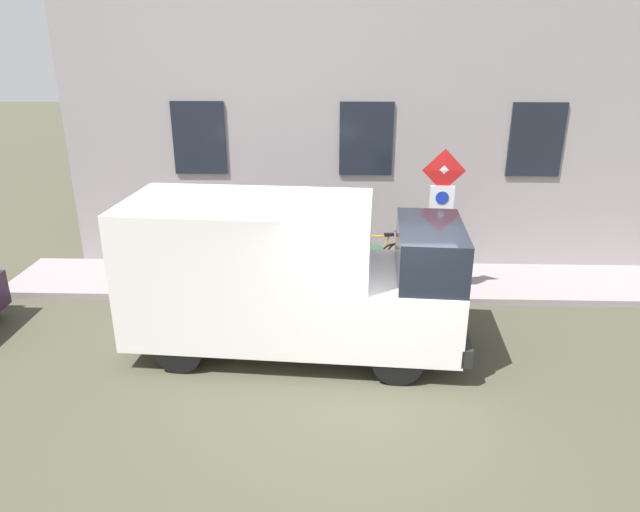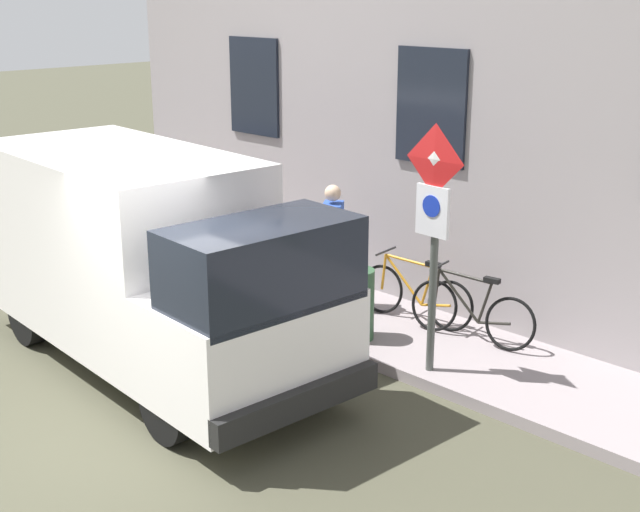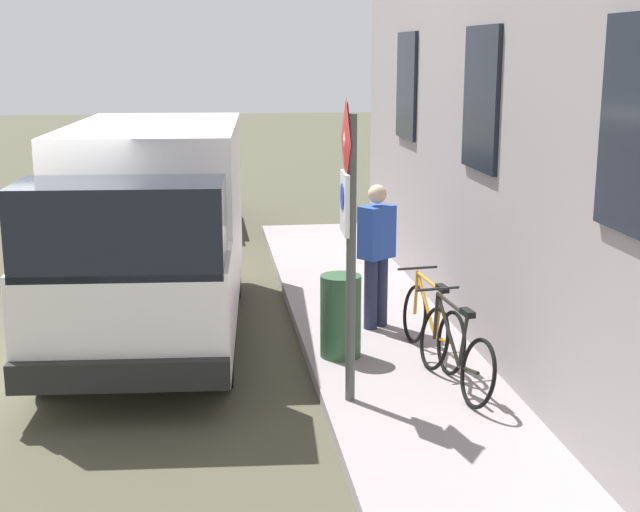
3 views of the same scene
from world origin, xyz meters
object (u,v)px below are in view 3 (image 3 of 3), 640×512
object	(u,v)px
pedestrian	(376,251)
litter_bin	(341,316)
parked_hatchback	(180,187)
bicycle_black	(455,351)
bicycle_orange	(432,324)
sign_post_stacked	(347,210)
delivery_van	(152,227)

from	to	relation	value
pedestrian	litter_bin	xyz separation A→B (m)	(-0.58, -0.97, -0.48)
parked_hatchback	bicycle_black	distance (m)	10.07
bicycle_orange	litter_bin	world-z (taller)	litter_bin
bicycle_black	bicycle_orange	bearing A→B (deg)	-7.65
sign_post_stacked	delivery_van	distance (m)	3.36
parked_hatchback	litter_bin	bearing A→B (deg)	-167.75
delivery_van	bicycle_black	size ratio (longest dim) A/B	3.17
parked_hatchback	litter_bin	xyz separation A→B (m)	(1.90, -8.62, -0.14)
bicycle_black	litter_bin	world-z (taller)	litter_bin
bicycle_black	litter_bin	bearing A→B (deg)	35.50
delivery_van	litter_bin	size ratio (longest dim) A/B	6.06
bicycle_black	pedestrian	size ratio (longest dim) A/B	1.00
bicycle_orange	litter_bin	bearing A→B (deg)	74.22
sign_post_stacked	pedestrian	distance (m)	2.49
delivery_van	litter_bin	distance (m)	2.62
bicycle_black	litter_bin	size ratio (longest dim) A/B	1.91
pedestrian	litter_bin	world-z (taller)	pedestrian
delivery_van	litter_bin	world-z (taller)	delivery_van
delivery_van	bicycle_orange	bearing A→B (deg)	65.67
bicycle_orange	pedestrian	distance (m)	1.32
parked_hatchback	pedestrian	bearing A→B (deg)	-162.24
sign_post_stacked	parked_hatchback	size ratio (longest dim) A/B	0.68
parked_hatchback	bicycle_black	xyz separation A→B (m)	(2.87, -9.65, -0.22)
bicycle_orange	bicycle_black	bearing A→B (deg)	172.94
parked_hatchback	delivery_van	bearing A→B (deg)	178.66
parked_hatchback	pedestrian	distance (m)	8.04
sign_post_stacked	pedestrian	xyz separation A→B (m)	(0.72, 2.21, -0.90)
litter_bin	bicycle_orange	bearing A→B (deg)	-8.72
parked_hatchback	sign_post_stacked	bearing A→B (deg)	-170.06
pedestrian	litter_bin	bearing A→B (deg)	112.89
parked_hatchback	litter_bin	world-z (taller)	parked_hatchback
sign_post_stacked	parked_hatchback	bearing A→B (deg)	100.13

